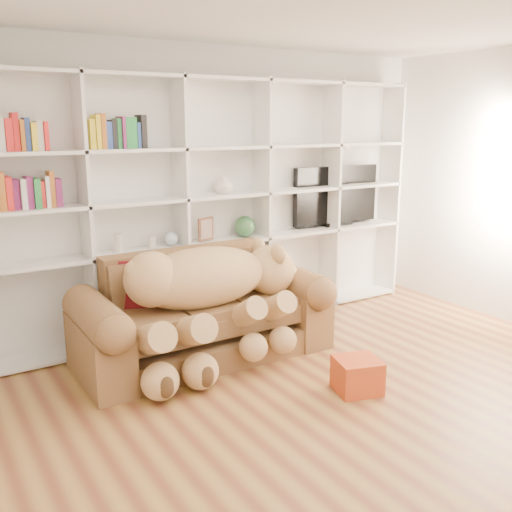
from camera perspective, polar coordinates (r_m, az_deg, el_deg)
floor at (r=4.13m, az=13.11°, el=-15.90°), size 5.00×5.00×0.00m
wall_back at (r=5.67m, az=-4.33°, el=6.80°), size 5.00×0.02×2.70m
bookshelf at (r=5.45m, az=-5.88°, el=6.03°), size 4.43×0.35×2.40m
sofa at (r=4.95m, az=-5.38°, el=-6.24°), size 2.14×0.92×0.90m
teddy_bear at (r=4.69m, az=-4.73°, el=-3.49°), size 1.71×0.91×0.99m
throw_pillow at (r=4.81m, az=-10.99°, el=-2.91°), size 0.47×0.37×0.44m
gift_box at (r=4.45m, az=10.09°, el=-11.66°), size 0.39×0.38×0.26m
tv at (r=6.38m, az=7.98°, el=5.95°), size 1.10×0.18×0.65m
picture_frame at (r=5.47m, az=-5.04°, el=2.71°), size 0.18×0.07×0.22m
green_vase at (r=5.68m, az=-1.11°, el=2.98°), size 0.21×0.21×0.21m
figurine_tall at (r=5.15m, az=-13.69°, el=1.24°), size 0.11×0.11×0.16m
figurine_short at (r=5.26m, az=-10.36°, el=1.41°), size 0.07×0.07×0.12m
snow_globe at (r=5.33m, az=-8.46°, el=1.73°), size 0.12×0.12×0.12m
shelf_vase at (r=5.50m, az=-3.29°, el=7.25°), size 0.24×0.24×0.19m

